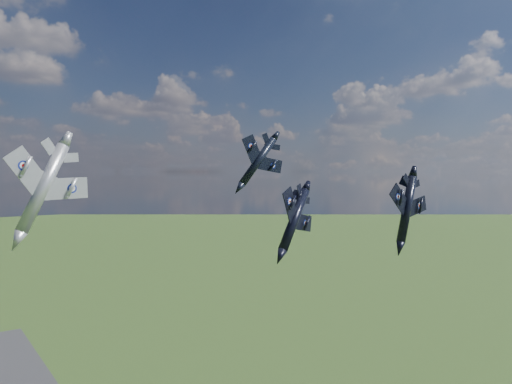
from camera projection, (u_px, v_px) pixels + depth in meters
jet_lead_navy at (294, 220)px, 65.43m from camera, size 12.90×15.26×7.81m
jet_right_navy at (407, 209)px, 68.00m from camera, size 10.24×13.23×5.02m
jet_high_navy at (258, 161)px, 86.93m from camera, size 11.43×14.99×8.29m
jet_left_silver at (43, 188)px, 60.68m from camera, size 13.43×17.19×8.06m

